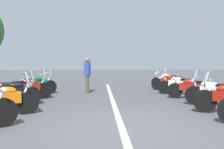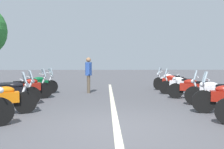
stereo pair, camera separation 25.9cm
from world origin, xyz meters
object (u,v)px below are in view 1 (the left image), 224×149
at_px(motorcycle_right_row_6, 168,80).
at_px(bystander_1, 87,72).
at_px(motorcycle_left_row_2, 11,93).
at_px(motorcycle_left_row_3, 27,88).
at_px(motorcycle_right_row_4, 180,84).
at_px(motorcycle_left_row_1, 1,100).
at_px(motorcycle_left_row_4, 34,85).
at_px(motorcycle_right_row_2, 215,92).
at_px(motorcycle_right_row_5, 171,82).
at_px(motorcycle_right_row_3, 194,88).

height_order(motorcycle_right_row_6, bystander_1, bystander_1).
xyz_separation_m(motorcycle_left_row_2, motorcycle_left_row_3, (1.32, -0.10, 0.01)).
distance_m(motorcycle_left_row_3, motorcycle_right_row_4, 6.68).
xyz_separation_m(motorcycle_left_row_1, motorcycle_left_row_2, (1.44, 0.26, -0.00)).
bearing_deg(motorcycle_right_row_4, motorcycle_left_row_4, 17.92).
relative_size(motorcycle_left_row_1, motorcycle_left_row_2, 1.04).
height_order(motorcycle_left_row_3, motorcycle_left_row_4, motorcycle_left_row_3).
distance_m(motorcycle_left_row_2, bystander_1, 4.13).
xyz_separation_m(motorcycle_left_row_1, motorcycle_right_row_4, (4.02, -6.40, -0.00)).
height_order(motorcycle_left_row_1, motorcycle_right_row_2, motorcycle_right_row_2).
relative_size(motorcycle_left_row_1, motorcycle_right_row_6, 1.02).
relative_size(motorcycle_left_row_2, motorcycle_right_row_5, 0.93).
bearing_deg(motorcycle_left_row_1, motorcycle_left_row_2, 74.07).
relative_size(motorcycle_right_row_2, motorcycle_right_row_5, 0.98).
relative_size(motorcycle_right_row_3, motorcycle_right_row_6, 1.05).
xyz_separation_m(motorcycle_left_row_3, bystander_1, (2.01, -2.27, 0.53)).
bearing_deg(bystander_1, motorcycle_right_row_2, 133.08).
distance_m(motorcycle_left_row_2, motorcycle_right_row_6, 8.73).
xyz_separation_m(motorcycle_left_row_3, motorcycle_right_row_3, (-0.11, -6.64, -0.02)).
xyz_separation_m(motorcycle_right_row_4, bystander_1, (0.74, 4.29, 0.54)).
relative_size(motorcycle_right_row_3, motorcycle_right_row_4, 1.00).
bearing_deg(motorcycle_right_row_5, motorcycle_right_row_6, -73.75).
bearing_deg(motorcycle_right_row_5, motorcycle_right_row_4, 113.07).
height_order(motorcycle_left_row_4, motorcycle_right_row_5, motorcycle_left_row_4).
relative_size(motorcycle_right_row_6, bystander_1, 1.11).
distance_m(motorcycle_right_row_6, bystander_1, 5.00).
height_order(motorcycle_right_row_2, motorcycle_right_row_5, motorcycle_right_row_2).
xyz_separation_m(motorcycle_right_row_2, motorcycle_right_row_6, (5.46, -0.03, -0.02)).
height_order(motorcycle_left_row_1, bystander_1, bystander_1).
distance_m(motorcycle_right_row_5, motorcycle_right_row_6, 1.22).
relative_size(motorcycle_right_row_4, motorcycle_right_row_5, 1.00).
bearing_deg(motorcycle_left_row_4, motorcycle_right_row_6, -13.66).
bearing_deg(motorcycle_left_row_4, motorcycle_left_row_3, -119.70).
distance_m(motorcycle_left_row_1, motorcycle_right_row_4, 7.56).
bearing_deg(bystander_1, motorcycle_left_row_2, 45.21).
distance_m(motorcycle_left_row_3, motorcycle_right_row_5, 7.19).
bearing_deg(bystander_1, motorcycle_right_row_6, -166.06).
bearing_deg(motorcycle_right_row_2, bystander_1, -19.12).
bearing_deg(motorcycle_left_row_1, motorcycle_left_row_4, 67.36).
bearing_deg(motorcycle_left_row_1, motorcycle_right_row_5, 14.29).
xyz_separation_m(motorcycle_left_row_4, motorcycle_right_row_2, (-2.92, -6.91, 0.00)).
bearing_deg(motorcycle_left_row_2, motorcycle_right_row_4, -5.87).
distance_m(motorcycle_left_row_4, motorcycle_right_row_2, 7.50).
bearing_deg(motorcycle_left_row_2, motorcycle_right_row_5, 4.15).
height_order(motorcycle_left_row_4, motorcycle_right_row_2, motorcycle_right_row_2).
bearing_deg(motorcycle_right_row_5, motorcycle_left_row_2, 57.07).
relative_size(motorcycle_right_row_5, motorcycle_right_row_6, 1.06).
height_order(motorcycle_left_row_1, motorcycle_right_row_3, motorcycle_left_row_1).
height_order(motorcycle_right_row_3, bystander_1, bystander_1).
bearing_deg(motorcycle_left_row_2, motorcycle_left_row_3, 58.47).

